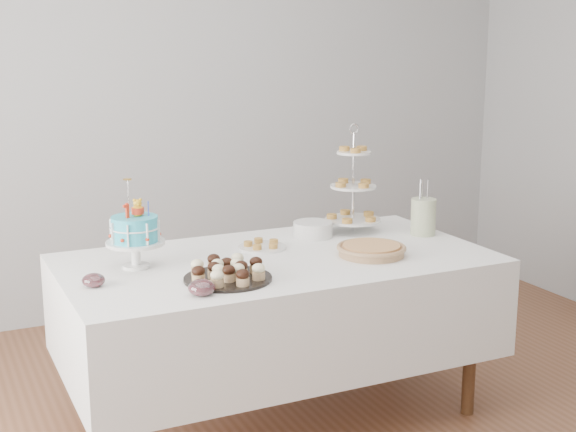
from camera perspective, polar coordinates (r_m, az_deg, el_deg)
name	(u,v)px	position (r m, az deg, el deg)	size (l,w,h in m)	color
walls	(307,137)	(3.24, 1.39, 5.67)	(5.04, 4.04, 2.70)	#A7AAAD
table	(277,305)	(3.69, -0.78, -6.36)	(1.92, 1.02, 0.77)	white
birthday_cake	(136,244)	(3.49, -10.79, -1.97)	(0.25, 0.25, 0.39)	white
cupcake_tray	(228,270)	(3.29, -4.31, -3.88)	(0.36, 0.36, 0.08)	black
pie	(371,249)	(3.66, 5.95, -2.37)	(0.32, 0.32, 0.05)	tan
tiered_stand	(353,187)	(4.06, 4.66, 2.07)	(0.28, 0.28, 0.55)	silver
plate_stack	(313,229)	(3.98, 1.78, -0.96)	(0.19, 0.19, 0.08)	white
pastry_plate	(262,245)	(3.77, -1.85, -2.10)	(0.23, 0.23, 0.03)	white
jam_bowl_a	(202,288)	(3.11, -6.16, -5.10)	(0.11, 0.11, 0.06)	silver
jam_bowl_b	(93,280)	(3.29, -13.67, -4.48)	(0.09, 0.09, 0.06)	silver
utensil_pitcher	(423,215)	(4.06, 9.61, 0.05)	(0.13, 0.12, 0.28)	#EFE7CE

